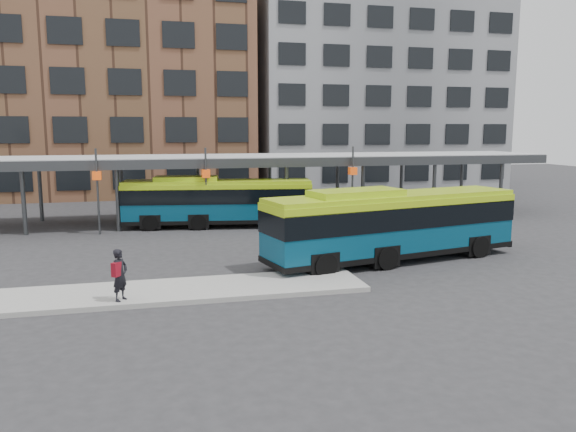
# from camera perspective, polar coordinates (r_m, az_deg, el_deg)

# --- Properties ---
(ground) EXTENTS (120.00, 120.00, 0.00)m
(ground) POSITION_cam_1_polar(r_m,az_deg,el_deg) (24.42, 1.11, -5.04)
(ground) COLOR #28282B
(ground) RESTS_ON ground
(boarding_island) EXTENTS (14.00, 3.00, 0.18)m
(boarding_island) POSITION_cam_1_polar(r_m,az_deg,el_deg) (20.73, -11.66, -7.49)
(boarding_island) COLOR gray
(boarding_island) RESTS_ON ground
(canopy) EXTENTS (40.00, 6.53, 4.80)m
(canopy) POSITION_cam_1_polar(r_m,az_deg,el_deg) (36.33, -4.20, 5.73)
(canopy) COLOR #999B9E
(canopy) RESTS_ON ground
(building_brick) EXTENTS (26.00, 14.00, 22.00)m
(building_brick) POSITION_cam_1_polar(r_m,az_deg,el_deg) (55.29, -18.30, 13.73)
(building_brick) COLOR brown
(building_brick) RESTS_ON ground
(building_grey) EXTENTS (24.00, 14.00, 20.00)m
(building_grey) POSITION_cam_1_polar(r_m,az_deg,el_deg) (59.34, 8.33, 12.73)
(building_grey) COLOR slate
(building_grey) RESTS_ON ground
(bus_front) EXTENTS (12.25, 5.05, 3.31)m
(bus_front) POSITION_cam_1_polar(r_m,az_deg,el_deg) (25.33, 10.56, -0.71)
(bus_front) COLOR #073C56
(bus_front) RESTS_ON ground
(bus_rear) EXTENTS (11.38, 4.03, 3.07)m
(bus_rear) POSITION_cam_1_polar(r_m,az_deg,el_deg) (34.05, -7.20, 1.58)
(bus_rear) COLOR #073C56
(bus_rear) RESTS_ON ground
(pedestrian) EXTENTS (0.71, 0.76, 1.75)m
(pedestrian) POSITION_cam_1_polar(r_m,az_deg,el_deg) (19.53, -16.71, -5.72)
(pedestrian) COLOR black
(pedestrian) RESTS_ON boarding_island
(bike_rack) EXTENTS (6.85, 1.45, 1.06)m
(bike_rack) POSITION_cam_1_polar(r_m,az_deg,el_deg) (40.48, 15.40, 0.85)
(bike_rack) COLOR slate
(bike_rack) RESTS_ON ground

